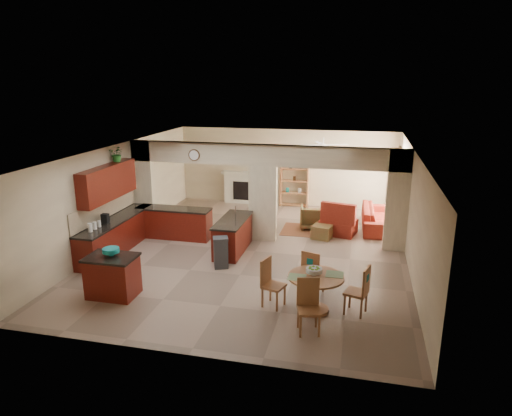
% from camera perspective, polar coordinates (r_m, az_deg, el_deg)
% --- Properties ---
extents(floor, '(10.00, 10.00, 0.00)m').
position_cam_1_polar(floor, '(12.57, -0.11, -5.43)').
color(floor, '#89715F').
rests_on(floor, ground).
extents(ceiling, '(10.00, 10.00, 0.00)m').
position_cam_1_polar(ceiling, '(11.84, -0.12, 7.29)').
color(ceiling, white).
rests_on(ceiling, wall_back).
extents(wall_back, '(8.00, 0.00, 8.00)m').
position_cam_1_polar(wall_back, '(16.91, 3.78, 5.07)').
color(wall_back, beige).
rests_on(wall_back, floor).
extents(wall_front, '(8.00, 0.00, 8.00)m').
position_cam_1_polar(wall_front, '(7.63, -8.85, -8.91)').
color(wall_front, beige).
rests_on(wall_front, floor).
extents(wall_left, '(0.00, 10.00, 10.00)m').
position_cam_1_polar(wall_left, '(13.58, -16.78, 1.71)').
color(wall_left, beige).
rests_on(wall_left, floor).
extents(wall_right, '(0.00, 10.00, 10.00)m').
position_cam_1_polar(wall_right, '(11.90, 18.98, -0.45)').
color(wall_right, beige).
rests_on(wall_right, floor).
extents(partition_left_pier, '(0.60, 0.25, 2.80)m').
position_cam_1_polar(partition_left_pier, '(14.30, -13.78, 2.62)').
color(partition_left_pier, beige).
rests_on(partition_left_pier, floor).
extents(partition_center_pier, '(0.80, 0.25, 2.20)m').
position_cam_1_polar(partition_center_pier, '(13.15, 0.88, 0.59)').
color(partition_center_pier, beige).
rests_on(partition_center_pier, floor).
extents(partition_right_pier, '(0.60, 0.25, 2.80)m').
position_cam_1_polar(partition_right_pier, '(12.83, 17.25, 0.86)').
color(partition_right_pier, beige).
rests_on(partition_right_pier, floor).
extents(partition_header, '(8.00, 0.25, 0.60)m').
position_cam_1_polar(partition_header, '(12.85, 0.91, 6.62)').
color(partition_header, beige).
rests_on(partition_header, partition_center_pier).
extents(kitchen_counter, '(2.52, 3.29, 1.48)m').
position_cam_1_polar(kitchen_counter, '(13.28, -14.21, -2.62)').
color(kitchen_counter, '#400F07').
rests_on(kitchen_counter, floor).
extents(upper_cabinets, '(0.35, 2.40, 0.90)m').
position_cam_1_polar(upper_cabinets, '(12.71, -18.02, 3.07)').
color(upper_cabinets, '#400F07').
rests_on(upper_cabinets, wall_left).
extents(peninsula, '(0.70, 1.85, 0.91)m').
position_cam_1_polar(peninsula, '(12.45, -2.93, -3.42)').
color(peninsula, '#400F07').
rests_on(peninsula, floor).
extents(wall_clock, '(0.34, 0.03, 0.34)m').
position_cam_1_polar(wall_clock, '(13.28, -7.75, 6.57)').
color(wall_clock, '#4F311A').
rests_on(wall_clock, partition_header).
extents(rug, '(1.60, 1.30, 0.01)m').
position_cam_1_polar(rug, '(14.32, 6.50, -2.79)').
color(rug, brown).
rests_on(rug, floor).
extents(fireplace, '(1.60, 0.35, 1.20)m').
position_cam_1_polar(fireplace, '(17.24, -1.62, 2.64)').
color(fireplace, beige).
rests_on(fireplace, floor).
extents(shelving_unit, '(1.00, 0.32, 1.80)m').
position_cam_1_polar(shelving_unit, '(16.79, 4.83, 3.22)').
color(shelving_unit, '#9A6535').
rests_on(shelving_unit, floor).
extents(window_a, '(0.02, 0.90, 1.90)m').
position_cam_1_polar(window_a, '(14.16, 17.95, 1.34)').
color(window_a, white).
rests_on(window_a, wall_right).
extents(window_b, '(0.02, 0.90, 1.90)m').
position_cam_1_polar(window_b, '(15.81, 17.50, 2.85)').
color(window_b, white).
rests_on(window_b, wall_right).
extents(glazed_door, '(0.02, 0.70, 2.10)m').
position_cam_1_polar(glazed_door, '(15.02, 17.67, 1.58)').
color(glazed_door, white).
rests_on(glazed_door, wall_right).
extents(drape_a_left, '(0.10, 0.28, 2.30)m').
position_cam_1_polar(drape_a_left, '(13.58, 17.97, 0.74)').
color(drape_a_left, '#441F1B').
rests_on(drape_a_left, wall_right).
extents(drape_a_right, '(0.10, 0.28, 2.30)m').
position_cam_1_polar(drape_a_right, '(14.74, 17.63, 1.93)').
color(drape_a_right, '#441F1B').
rests_on(drape_a_right, wall_right).
extents(drape_b_left, '(0.10, 0.28, 2.30)m').
position_cam_1_polar(drape_b_left, '(15.23, 17.50, 2.37)').
color(drape_b_left, '#441F1B').
rests_on(drape_b_left, wall_right).
extents(drape_b_right, '(0.10, 0.28, 2.30)m').
position_cam_1_polar(drape_b_right, '(16.39, 17.23, 3.32)').
color(drape_b_right, '#441F1B').
rests_on(drape_b_right, wall_right).
extents(ceiling_fan, '(1.00, 1.00, 0.10)m').
position_cam_1_polar(ceiling_fan, '(14.58, 8.43, 7.81)').
color(ceiling_fan, white).
rests_on(ceiling_fan, ceiling).
extents(kitchen_island, '(1.06, 0.76, 0.92)m').
position_cam_1_polar(kitchen_island, '(10.43, -17.49, -8.11)').
color(kitchen_island, '#400F07').
rests_on(kitchen_island, floor).
extents(teal_bowl, '(0.36, 0.36, 0.17)m').
position_cam_1_polar(teal_bowl, '(10.27, -17.66, -5.24)').
color(teal_bowl, '#138383').
rests_on(teal_bowl, kitchen_island).
extents(trash_can, '(0.43, 0.40, 0.73)m').
position_cam_1_polar(trash_can, '(11.44, -4.42, -5.72)').
color(trash_can, '#2F3032').
rests_on(trash_can, floor).
extents(dining_table, '(1.13, 1.13, 0.77)m').
position_cam_1_polar(dining_table, '(9.40, 7.44, -9.86)').
color(dining_table, '#9A6535').
rests_on(dining_table, floor).
extents(fruit_bowl, '(0.32, 0.32, 0.17)m').
position_cam_1_polar(fruit_bowl, '(9.28, 7.26, -7.84)').
color(fruit_bowl, '#61A222').
rests_on(fruit_bowl, dining_table).
extents(sofa, '(2.37, 0.99, 0.69)m').
position_cam_1_polar(sofa, '(14.87, 14.95, -1.17)').
color(sofa, maroon).
rests_on(sofa, floor).
extents(chaise, '(1.20, 1.06, 0.42)m').
position_cam_1_polar(chaise, '(14.14, 10.21, -2.32)').
color(chaise, maroon).
rests_on(chaise, floor).
extents(armchair, '(0.87, 0.89, 0.74)m').
position_cam_1_polar(armchair, '(14.47, 7.14, -1.11)').
color(armchair, maroon).
rests_on(armchair, floor).
extents(ottoman, '(0.65, 0.65, 0.40)m').
position_cam_1_polar(ottoman, '(13.65, 8.27, -2.94)').
color(ottoman, maroon).
rests_on(ottoman, floor).
extents(plant, '(0.40, 0.35, 0.44)m').
position_cam_1_polar(plant, '(13.08, -16.98, 6.50)').
color(plant, '#1B5115').
rests_on(plant, upper_cabinets).
extents(chair_north, '(0.53, 0.53, 1.02)m').
position_cam_1_polar(chair_north, '(10.03, 7.01, -7.85)').
color(chair_north, '#9A6535').
rests_on(chair_north, floor).
extents(chair_east, '(0.52, 0.52, 1.02)m').
position_cam_1_polar(chair_east, '(9.41, 12.94, -9.81)').
color(chair_east, '#9A6535').
rests_on(chair_east, floor).
extents(chair_south, '(0.51, 0.51, 1.02)m').
position_cam_1_polar(chair_south, '(8.70, 6.58, -11.73)').
color(chair_south, '#9A6535').
rests_on(chair_south, floor).
extents(chair_west, '(0.53, 0.53, 1.02)m').
position_cam_1_polar(chair_west, '(9.53, 1.78, -9.04)').
color(chair_west, '#9A6535').
rests_on(chair_west, floor).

